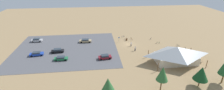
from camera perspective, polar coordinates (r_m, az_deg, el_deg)
The scene contains 24 objects.
ground at distance 66.94m, azimuth 5.69°, elevation 0.16°, with size 160.00×160.00×0.00m, color #9E7F56.
parking_lot_asphalt at distance 64.90m, azimuth -15.19°, elevation -1.35°, with size 37.49×31.56×0.05m, color #56565B.
bike_pavilion at distance 56.21m, azimuth 21.05°, elevation -2.75°, with size 15.45×9.34×5.29m.
trash_bin at distance 70.65m, azimuth 4.99°, elevation 1.86°, with size 0.60×0.60×0.90m, color brown.
lot_sign at distance 68.57m, azimuth 2.38°, elevation 2.11°, with size 0.56×0.08×2.20m.
pine_east at distance 36.99m, azimuth -1.36°, elevation -13.54°, with size 3.26×3.26×5.93m.
pine_far_east at distance 41.32m, azimuth 16.78°, elevation -9.33°, with size 2.81×2.81×6.48m.
pine_far_west at distance 46.85m, azimuth 28.07°, elevation -8.51°, with size 3.57×3.57×5.50m.
bicycle_orange_by_bin at distance 71.90m, azimuth 6.61°, elevation 2.11°, with size 0.79×1.53×0.82m.
bicycle_white_near_sign at distance 73.41m, azimuth 13.00°, elevation 2.09°, with size 1.01×1.38×0.78m.
bicycle_blue_lone_west at distance 74.04m, azimuth 3.75°, elevation 2.89°, with size 1.59×0.80×0.84m.
bicycle_red_edge_north at distance 65.80m, azimuth 22.53°, elevation -1.69°, with size 0.72×1.61×0.84m.
bicycle_purple_front_row at distance 71.53m, azimuth 4.77°, elevation 2.07°, with size 1.55×0.86×0.81m.
bicycle_teal_lone_east at distance 69.74m, azimuth 21.45°, elevation -0.14°, with size 0.70×1.53×0.78m.
bicycle_black_yard_right at distance 67.91m, azimuth 23.63°, elevation -1.13°, with size 0.55×1.61×0.80m.
bicycle_green_near_porch at distance 69.93m, azimuth 15.24°, elevation 0.78°, with size 1.74×0.48×0.84m.
car_green_near_entry at distance 57.17m, azimuth -16.93°, elevation -4.32°, with size 4.33×1.83×1.27m.
car_maroon_mid_lot at distance 55.51m, azimuth -2.44°, elevation -4.03°, with size 4.44×2.34×1.42m.
car_silver_by_curb at distance 75.62m, azimuth -24.18°, elevation 1.54°, with size 4.28×1.82×1.42m.
car_tan_far_end at distance 69.33m, azimuth -9.00°, elevation 1.47°, with size 4.85×2.07×1.34m.
car_black_back_corner at distance 62.89m, azimuth -18.01°, elevation -1.82°, with size 4.50×2.12×1.37m.
car_blue_front_row at distance 63.12m, azimuth -24.22°, elevation -2.73°, with size 4.65×2.27×1.31m.
visitor_crossing_yard at distance 61.56m, azimuth 7.86°, elevation -1.14°, with size 0.36×0.39×1.82m.
visitor_by_pavilion at distance 65.30m, azimuth 6.49°, elevation 0.39°, with size 0.36×0.36×1.77m.
Camera 1 is at (13.58, 60.00, 26.39)m, focal length 26.95 mm.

